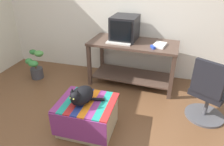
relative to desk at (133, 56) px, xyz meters
name	(u,v)px	position (x,y,z in m)	size (l,w,h in m)	color
ground_plane	(88,146)	(-0.22, -1.60, -0.52)	(14.00, 14.00, 0.00)	brown
back_wall	(127,3)	(-0.22, 0.45, 0.78)	(8.00, 0.10, 2.60)	silver
desk	(133,56)	(0.00, 0.00, 0.00)	(1.49, 0.75, 0.77)	#4C382D
tv_monitor	(125,28)	(-0.17, 0.10, 0.43)	(0.44, 0.51, 0.39)	black
keyboard	(118,43)	(-0.22, -0.14, 0.25)	(0.40, 0.15, 0.02)	beige
book	(160,45)	(0.42, -0.08, 0.26)	(0.17, 0.26, 0.03)	white
ottoman_with_blanket	(87,116)	(-0.33, -1.32, -0.31)	(0.68, 0.59, 0.42)	tan
cat	(82,95)	(-0.37, -1.35, 0.00)	(0.40, 0.38, 0.26)	black
potted_plant	(36,65)	(-1.73, -0.29, -0.26)	(0.34, 0.38, 0.54)	#3D3D42
office_chair	(208,95)	(1.13, -0.70, -0.14)	(0.58, 0.58, 0.89)	#4C4C51
stapler	(153,47)	(0.33, -0.20, 0.26)	(0.04, 0.11, 0.04)	#2342B7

